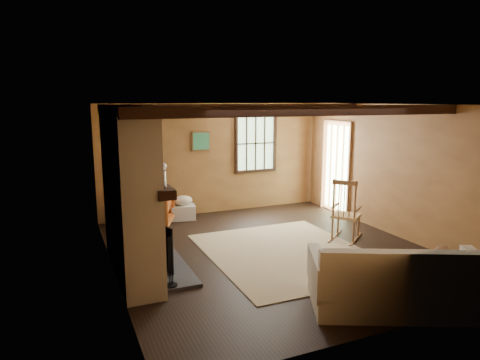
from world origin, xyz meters
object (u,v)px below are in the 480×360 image
armchair (151,209)px  laundry_basket (183,212)px  sofa (401,285)px  fireplace (131,198)px  rocking_chair (346,214)px

armchair → laundry_basket: bearing=135.2°
armchair → sofa: bearing=48.2°
fireplace → laundry_basket: (1.41, 2.44, -0.95)m
rocking_chair → sofa: 2.63m
sofa → laundry_basket: sofa is taller
fireplace → laundry_basket: bearing=59.9°
sofa → armchair: bearing=139.0°
laundry_basket → armchair: size_ratio=0.62×
sofa → laundry_basket: (-1.32, 4.85, -0.15)m
laundry_basket → armchair: bearing=-159.1°
fireplace → laundry_basket: fireplace is taller
laundry_basket → armchair: (-0.71, -0.27, 0.22)m
sofa → rocking_chair: bearing=92.6°
sofa → armchair: (-2.04, 4.57, 0.06)m
rocking_chair → laundry_basket: rocking_chair is taller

